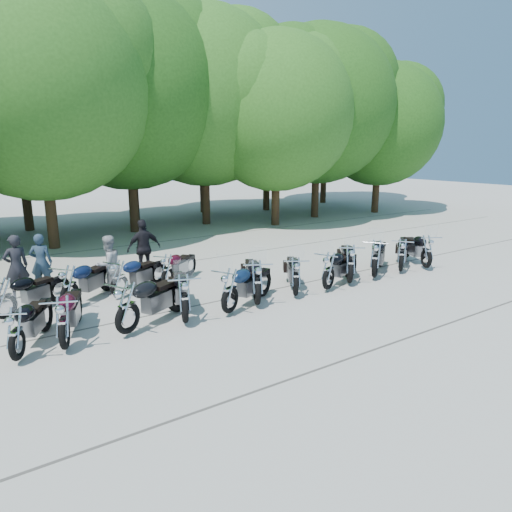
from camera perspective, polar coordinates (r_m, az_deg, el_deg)
ground at (r=12.01m, az=4.03°, el=-6.49°), size 90.00×90.00×0.00m
tree_3 at (r=20.52m, az=-25.60°, el=18.43°), size 8.70×8.70×10.67m
tree_4 at (r=23.36m, az=-15.90°, el=19.20°), size 9.13×9.13×11.20m
tree_5 at (r=25.06m, az=-6.61°, el=19.02°), size 9.04×9.04×11.10m
tree_6 at (r=24.54m, az=2.56°, el=17.43°), size 8.00×8.00×9.82m
tree_7 at (r=27.62m, az=7.73°, el=18.08°), size 8.79×8.79×10.79m
tree_8 at (r=30.43m, az=15.21°, el=15.57°), size 7.53×7.53×9.25m
tree_11 at (r=25.54m, az=-27.72°, el=15.10°), size 7.56×7.56×9.28m
tree_12 at (r=26.87m, az=-15.49°, el=16.44°), size 7.88×7.88×9.67m
tree_13 at (r=29.75m, az=-6.85°, el=17.08°), size 8.31×8.31×10.20m
tree_14 at (r=30.64m, az=1.34°, el=16.67°), size 8.02×8.02×9.84m
tree_15 at (r=35.16m, az=8.75°, el=18.06°), size 9.67×9.67×11.86m
motorcycle_0 at (r=9.99m, az=-27.85°, el=-8.44°), size 1.63×2.28×1.26m
motorcycle_1 at (r=10.09m, az=-22.96°, el=-7.50°), size 1.50×2.45×1.33m
motorcycle_2 at (r=10.41m, az=-15.84°, el=-6.05°), size 2.56×1.82×1.41m
motorcycle_3 at (r=10.77m, az=-8.97°, el=-5.10°), size 1.54×2.56×1.38m
motorcycle_4 at (r=11.27m, az=-3.31°, el=-4.20°), size 2.46×1.73×1.35m
motorcycle_5 at (r=11.84m, az=0.12°, el=-3.17°), size 1.82×2.56×1.41m
motorcycle_6 at (r=12.64m, az=4.98°, el=-2.43°), size 1.84×2.27×1.29m
motorcycle_7 at (r=13.28m, az=9.07°, el=-1.70°), size 2.42×1.56×1.32m
motorcycle_8 at (r=14.01m, az=11.71°, el=-0.81°), size 2.19×2.41×1.41m
motorcycle_9 at (r=14.79m, az=14.72°, el=-0.19°), size 2.52×2.10×1.44m
motorcycle_10 at (r=15.82m, az=17.77°, el=0.23°), size 2.26×1.95×1.30m
motorcycle_11 at (r=16.54m, az=20.59°, el=0.64°), size 1.75×2.45×1.35m
motorcycle_12 at (r=12.46m, az=-28.97°, el=-4.51°), size 2.20×1.62×1.22m
motorcycle_13 at (r=12.59m, az=-22.34°, el=-3.40°), size 2.25×2.04×1.32m
motorcycle_14 at (r=13.08m, az=-16.78°, el=-2.57°), size 2.23×1.53×1.22m
motorcycle_15 at (r=13.70m, az=-11.07°, el=-1.65°), size 2.02×1.75×1.17m
rider_0 at (r=14.19m, az=-27.77°, el=-1.16°), size 0.72×0.53×1.78m
rider_1 at (r=13.67m, az=-17.96°, el=-1.00°), size 0.99×0.89×1.67m
rider_2 at (r=15.05m, az=-13.82°, el=0.95°), size 1.10×0.46×1.88m
rider_3 at (r=14.58m, az=-25.27°, el=-0.72°), size 0.73×0.62×1.69m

